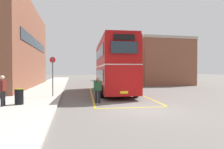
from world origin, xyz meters
TOP-DOWN VIEW (x-y plane):
  - ground_plane at (0.00, 14.40)m, footprint 135.60×135.60m
  - sidewalk_left at (-6.50, 16.80)m, footprint 4.00×57.60m
  - brick_building_left at (-11.17, 15.96)m, footprint 6.21×19.41m
  - depot_building_right at (9.21, 21.33)m, footprint 7.54×15.63m
  - double_decker_bus at (0.06, 7.85)m, footprint 3.43×10.53m
  - single_deck_bus at (3.76, 27.27)m, footprint 3.23×8.54m
  - pedestrian_boarding at (-2.07, 2.65)m, footprint 0.51×0.39m
  - pedestrian_waiting_near at (-7.37, 1.84)m, footprint 0.28×0.56m
  - litter_bin at (-6.65, 2.23)m, footprint 0.50×0.50m
  - bus_stop_sign at (-5.09, 5.42)m, footprint 0.44×0.13m
  - bay_marking_yellow at (-0.01, 5.91)m, footprint 5.14×12.67m

SIDE VIEW (x-z plane):
  - ground_plane at x=0.00m, z-range 0.00..0.00m
  - bay_marking_yellow at x=-0.01m, z-range 0.00..0.01m
  - sidewalk_left at x=-6.50m, z-range 0.00..0.14m
  - litter_bin at x=-6.65m, z-range 0.14..1.05m
  - pedestrian_boarding at x=-2.07m, z-range 0.12..1.73m
  - pedestrian_waiting_near at x=-7.37m, z-range 0.27..1.95m
  - single_deck_bus at x=3.76m, z-range 0.13..3.15m
  - bus_stop_sign at x=-5.09m, z-range 0.42..3.38m
  - double_decker_bus at x=0.06m, z-range 0.14..4.89m
  - depot_building_right at x=9.21m, z-range 0.00..6.65m
  - brick_building_left at x=-11.17m, z-range 0.00..9.85m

